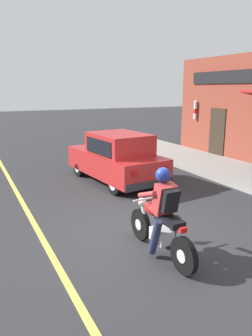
{
  "coord_description": "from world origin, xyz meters",
  "views": [
    {
      "loc": [
        -2.97,
        -5.5,
        2.91
      ],
      "look_at": [
        0.6,
        1.7,
        0.95
      ],
      "focal_mm": 35.0,
      "sensor_mm": 36.0,
      "label": 1
    }
  ],
  "objects": [
    {
      "name": "sidewalk_curb",
      "position": [
        5.37,
        3.0,
        0.07
      ],
      "size": [
        2.6,
        22.0,
        0.14
      ],
      "primitive_type": "cube",
      "color": "gray",
      "rests_on": "ground"
    },
    {
      "name": "lane_stripe",
      "position": [
        -1.8,
        3.0,
        0.0
      ],
      "size": [
        0.12,
        19.8,
        0.01
      ],
      "primitive_type": "cube",
      "color": "#D1C64C",
      "rests_on": "ground"
    },
    {
      "name": "motorcycle_with_rider",
      "position": [
        -0.04,
        -0.98,
        0.68
      ],
      "size": [
        0.56,
        2.02,
        1.62
      ],
      "color": "black",
      "rests_on": "ground"
    },
    {
      "name": "car_hatchback",
      "position": [
        1.26,
        3.7,
        0.77
      ],
      "size": [
        2.02,
        3.93,
        1.57
      ],
      "color": "black",
      "rests_on": "ground"
    },
    {
      "name": "ground_plane",
      "position": [
        0.0,
        0.0,
        0.0
      ],
      "size": [
        80.0,
        80.0,
        0.0
      ],
      "primitive_type": "plane",
      "color": "#2B2B2D"
    }
  ]
}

